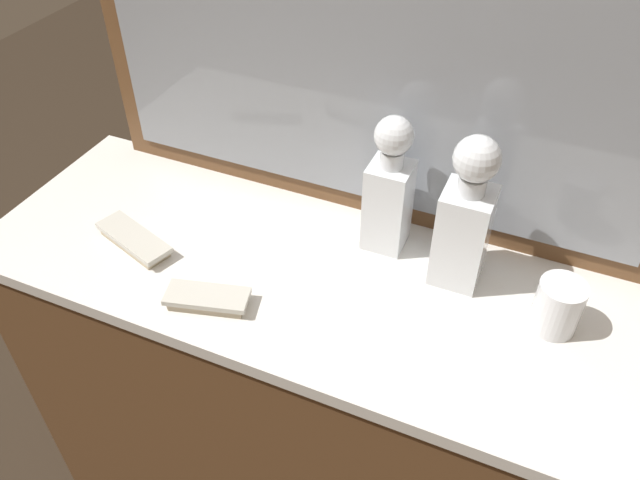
# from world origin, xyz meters

# --- Properties ---
(dresser) EXTENTS (1.27, 0.46, 0.86)m
(dresser) POSITION_xyz_m (0.00, 0.00, 0.43)
(dresser) COLOR brown
(dresser) RESTS_ON ground_plane
(dresser_mirror) EXTENTS (1.09, 0.03, 0.77)m
(dresser_mirror) POSITION_xyz_m (0.00, 0.21, 1.24)
(dresser_mirror) COLOR brown
(dresser_mirror) RESTS_ON dresser
(crystal_decanter_rear) EXTENTS (0.07, 0.07, 0.26)m
(crystal_decanter_rear) POSITION_xyz_m (0.08, 0.13, 0.96)
(crystal_decanter_rear) COLOR white
(crystal_decanter_rear) RESTS_ON dresser
(crystal_decanter_center) EXTENTS (0.08, 0.08, 0.28)m
(crystal_decanter_center) POSITION_xyz_m (0.22, 0.09, 0.97)
(crystal_decanter_center) COLOR white
(crystal_decanter_center) RESTS_ON dresser
(crystal_tumbler_front) EXTENTS (0.08, 0.08, 0.09)m
(crystal_tumbler_front) POSITION_xyz_m (0.39, 0.04, 0.90)
(crystal_tumbler_front) COLOR white
(crystal_tumbler_front) RESTS_ON dresser
(silver_brush_rear) EXTENTS (0.17, 0.10, 0.02)m
(silver_brush_rear) POSITION_xyz_m (-0.35, -0.07, 0.87)
(silver_brush_rear) COLOR #B7A88C
(silver_brush_rear) RESTS_ON dresser
(silver_brush_right) EXTENTS (0.15, 0.09, 0.02)m
(silver_brush_right) POSITION_xyz_m (-0.14, -0.14, 0.87)
(silver_brush_right) COLOR #B7A88C
(silver_brush_right) RESTS_ON dresser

